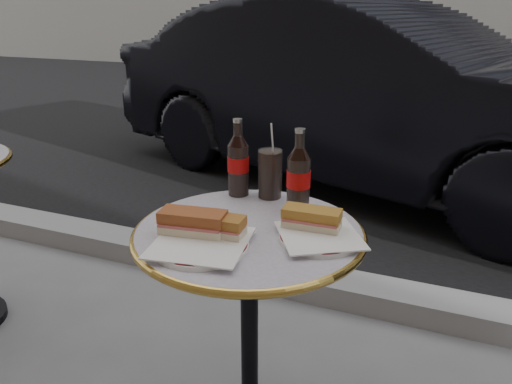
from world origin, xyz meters
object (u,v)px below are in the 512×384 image
at_px(plate_right, 320,238).
at_px(cola_bottle_right, 299,171).
at_px(bistro_table, 250,343).
at_px(plate_left, 201,246).
at_px(cola_bottle_left, 238,157).
at_px(parked_car, 369,94).
at_px(cola_glass, 270,174).

xyz_separation_m(plate_right, cola_bottle_right, (-0.11, 0.15, 0.12)).
bearing_deg(bistro_table, plate_left, -113.84).
height_order(bistro_table, cola_bottle_right, cola_bottle_right).
distance_m(cola_bottle_left, parked_car, 2.38).
height_order(plate_right, cola_glass, cola_glass).
height_order(cola_bottle_right, cola_glass, cola_bottle_right).
distance_m(cola_bottle_right, cola_glass, 0.15).
distance_m(plate_right, cola_bottle_left, 0.41).
distance_m(plate_left, plate_right, 0.30).
relative_size(plate_right, cola_glass, 1.36).
distance_m(plate_right, parked_car, 2.62).
height_order(cola_bottle_left, parked_car, parked_car).
bearing_deg(bistro_table, plate_right, 1.70).
xyz_separation_m(plate_right, parked_car, (-0.34, 2.59, -0.06)).
relative_size(bistro_table, parked_car, 0.18).
xyz_separation_m(plate_right, cola_bottle_left, (-0.32, 0.22, 0.12)).
distance_m(bistro_table, cola_bottle_left, 0.55).
distance_m(bistro_table, plate_left, 0.41).
bearing_deg(cola_bottle_right, bistro_table, -117.94).
bearing_deg(plate_right, cola_bottle_right, 125.02).
relative_size(cola_bottle_right, parked_car, 0.06).
bearing_deg(cola_bottle_left, cola_bottle_right, -17.28).
height_order(plate_right, cola_bottle_left, cola_bottle_left).
bearing_deg(bistro_table, parked_car, 93.19).
bearing_deg(cola_bottle_right, cola_bottle_left, 162.72).
xyz_separation_m(bistro_table, plate_right, (0.19, 0.01, 0.37)).
distance_m(bistro_table, cola_glass, 0.51).
distance_m(cola_glass, parked_car, 2.36).
bearing_deg(cola_bottle_right, plate_left, -116.00).
xyz_separation_m(plate_right, cola_glass, (-0.22, 0.24, 0.07)).
bearing_deg(plate_right, bistro_table, -178.30).
relative_size(cola_bottle_right, cola_glass, 1.62).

